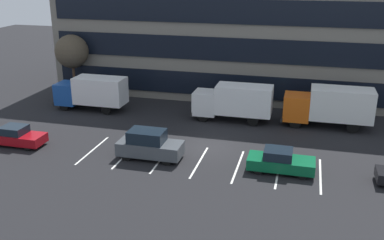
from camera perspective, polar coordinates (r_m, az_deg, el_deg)
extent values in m
plane|color=black|center=(34.15, 2.06, -3.57)|extent=(120.00, 120.00, 0.00)
cube|color=slate|center=(49.53, 6.89, 12.23)|extent=(39.36, 13.29, 14.40)
cube|color=black|center=(44.02, 5.36, 4.43)|extent=(37.78, 0.16, 2.30)
cube|color=black|center=(43.22, 5.51, 9.04)|extent=(37.78, 0.16, 2.30)
cube|color=black|center=(42.72, 5.67, 13.79)|extent=(37.78, 0.16, 2.30)
cube|color=silver|center=(34.48, -12.77, -3.83)|extent=(0.14, 5.40, 0.01)
cube|color=silver|center=(33.34, -8.47, -4.37)|extent=(0.14, 5.40, 0.01)
cube|color=silver|center=(32.40, -3.89, -4.92)|extent=(0.14, 5.40, 0.01)
cube|color=silver|center=(31.69, 0.94, -5.47)|extent=(0.14, 5.40, 0.01)
cube|color=silver|center=(31.21, 5.97, -5.99)|extent=(0.14, 5.40, 0.01)
cube|color=silver|center=(30.97, 11.12, -6.48)|extent=(0.14, 5.40, 0.01)
cube|color=silver|center=(30.99, 16.31, -6.92)|extent=(0.14, 5.40, 0.01)
cube|color=white|center=(40.11, 1.78, 2.30)|extent=(2.08, 2.27, 2.08)
cube|color=black|center=(40.21, 0.37, 2.98)|extent=(0.06, 1.91, 0.92)
cube|color=white|center=(39.35, 6.77, 2.63)|extent=(4.92, 2.37, 2.56)
cube|color=black|center=(40.63, 0.27, 1.21)|extent=(0.19, 2.27, 0.38)
cylinder|color=black|center=(39.53, 1.45, 0.46)|extent=(0.95, 0.28, 0.95)
cylinder|color=black|center=(41.33, 2.07, 1.31)|extent=(0.95, 0.28, 0.95)
cylinder|color=black|center=(38.81, 7.90, -0.10)|extent=(0.95, 0.28, 0.95)
cylinder|color=black|center=(40.64, 8.25, 0.79)|extent=(0.95, 0.28, 0.95)
cube|color=#194799|center=(44.78, -15.74, 3.38)|extent=(2.05, 2.24, 2.05)
cube|color=black|center=(45.18, -16.89, 3.95)|extent=(0.06, 1.88, 0.90)
cube|color=white|center=(43.03, -11.81, 3.77)|extent=(4.84, 2.33, 2.52)
cube|color=black|center=(45.56, -16.80, 2.39)|extent=(0.19, 2.24, 0.37)
cylinder|color=black|center=(44.28, -16.23, 1.77)|extent=(0.93, 0.28, 0.93)
cylinder|color=black|center=(45.85, -15.03, 2.48)|extent=(0.93, 0.28, 0.93)
cylinder|color=black|center=(42.23, -11.06, 1.34)|extent=(0.93, 0.28, 0.93)
cylinder|color=black|center=(43.88, -9.99, 2.10)|extent=(0.93, 0.28, 0.93)
cube|color=#D85914|center=(39.62, 13.41, 1.68)|extent=(2.20, 2.40, 2.20)
cube|color=black|center=(39.52, 11.90, 2.42)|extent=(0.06, 2.02, 0.97)
cube|color=white|center=(39.59, 18.82, 1.97)|extent=(5.20, 2.50, 2.70)
cube|color=black|center=(39.94, 11.66, 0.52)|extent=(0.20, 2.40, 0.40)
cylinder|color=black|center=(38.99, 13.23, -0.31)|extent=(1.00, 0.30, 1.00)
cylinder|color=black|center=(40.94, 13.34, 0.64)|extent=(1.00, 0.30, 1.00)
cylinder|color=black|center=(39.22, 20.15, -0.90)|extent=(1.00, 0.30, 1.00)
cylinder|color=black|center=(41.16, 19.94, 0.07)|extent=(1.00, 0.30, 1.00)
cube|color=#474C51|center=(32.18, -5.43, -3.65)|extent=(4.71, 2.00, 0.97)
cube|color=black|center=(31.90, -5.88, -2.09)|extent=(2.59, 1.76, 0.87)
cylinder|color=black|center=(32.66, -2.39, -4.03)|extent=(0.70, 0.23, 0.70)
cylinder|color=black|center=(31.14, -3.33, -5.28)|extent=(0.70, 0.23, 0.70)
cylinder|color=black|center=(33.60, -7.31, -3.48)|extent=(0.70, 0.23, 0.70)
cylinder|color=black|center=(32.13, -8.47, -4.65)|extent=(0.70, 0.23, 0.70)
cube|color=maroon|center=(36.98, -21.69, -2.17)|extent=(4.32, 1.81, 0.70)
cube|color=black|center=(36.88, -22.09, -1.19)|extent=(1.82, 1.59, 0.60)
cylinder|color=black|center=(36.89, -19.19, -2.39)|extent=(0.60, 0.22, 0.60)
cylinder|color=black|center=(35.71, -20.55, -3.29)|extent=(0.60, 0.22, 0.60)
cylinder|color=black|center=(38.46, -22.63, -1.94)|extent=(0.60, 0.22, 0.60)
cube|color=#0C5933|center=(30.65, 11.46, -5.52)|extent=(4.51, 1.89, 0.73)
cube|color=black|center=(30.38, 11.12, -4.32)|extent=(1.89, 1.66, 0.63)
cylinder|color=black|center=(31.51, 14.15, -5.64)|extent=(0.63, 0.23, 0.63)
cylinder|color=black|center=(30.03, 14.07, -6.93)|extent=(0.63, 0.23, 0.63)
cylinder|color=black|center=(31.60, 8.91, -5.17)|extent=(0.63, 0.23, 0.63)
cylinder|color=black|center=(30.13, 8.57, -6.44)|extent=(0.63, 0.23, 0.63)
cylinder|color=#473323|center=(48.80, -15.01, 5.03)|extent=(0.28, 0.28, 3.43)
sphere|color=#4C4233|center=(48.16, -15.33, 8.58)|extent=(3.49, 3.49, 3.49)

